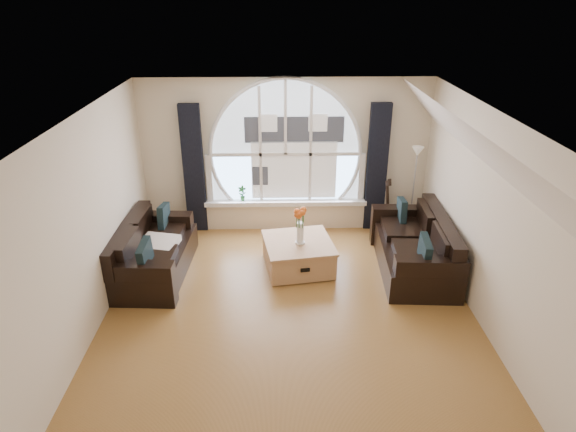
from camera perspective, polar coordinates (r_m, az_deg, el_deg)
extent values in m
cube|color=brown|center=(6.84, 0.18, -11.23)|extent=(5.00, 5.50, 0.01)
cube|color=silver|center=(5.68, 0.22, 11.34)|extent=(5.00, 5.50, 0.01)
cube|color=beige|center=(8.69, -0.30, 6.95)|extent=(5.00, 0.01, 2.70)
cube|color=beige|center=(3.86, 1.38, -19.17)|extent=(5.00, 0.01, 2.70)
cube|color=beige|center=(6.57, -22.16, -1.16)|extent=(0.01, 5.50, 2.70)
cube|color=beige|center=(6.69, 22.15, -0.70)|extent=(0.01, 5.50, 2.70)
cube|color=silver|center=(6.23, 21.07, 7.57)|extent=(0.92, 5.50, 0.72)
cube|color=silver|center=(8.58, -0.30, 8.63)|extent=(2.60, 0.06, 2.15)
cube|color=white|center=(8.90, -0.27, 1.60)|extent=(2.90, 0.22, 0.08)
cube|color=white|center=(8.56, -0.29, 8.58)|extent=(2.76, 0.08, 2.15)
cube|color=silver|center=(8.61, 0.72, 7.81)|extent=(1.70, 0.02, 1.50)
cube|color=black|center=(8.76, -10.84, 5.26)|extent=(0.35, 0.12, 2.30)
cube|color=black|center=(8.82, 10.22, 5.44)|extent=(0.35, 0.12, 2.30)
cube|color=black|center=(7.79, -15.23, -3.84)|extent=(1.04, 1.92, 0.83)
cube|color=black|center=(7.87, 14.29, -3.41)|extent=(1.10, 2.03, 0.88)
cube|color=#A7774B|center=(7.73, 1.20, -4.37)|extent=(1.18, 1.18, 0.50)
cube|color=silver|center=(7.71, -14.85, -3.26)|extent=(0.66, 0.66, 0.10)
cube|color=white|center=(7.41, 1.42, -0.50)|extent=(0.24, 0.24, 0.70)
cube|color=#B2B2B2|center=(8.89, 14.25, 2.81)|extent=(0.24, 0.24, 1.60)
cube|color=brown|center=(8.91, 11.24, 1.27)|extent=(0.41, 0.33, 1.06)
imported|color=#1E6023|center=(8.85, -5.32, 2.62)|extent=(0.16, 0.11, 0.28)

